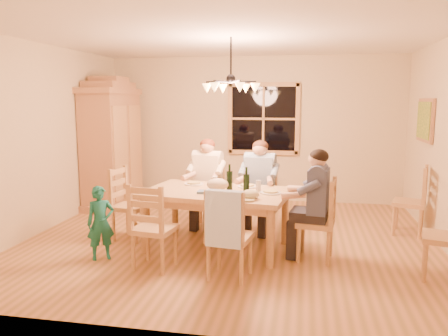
% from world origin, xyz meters
% --- Properties ---
extents(floor, '(5.50, 5.50, 0.00)m').
position_xyz_m(floor, '(0.00, 0.00, 0.00)').
color(floor, olive).
rests_on(floor, ground).
extents(ceiling, '(5.50, 5.00, 0.02)m').
position_xyz_m(ceiling, '(0.00, 0.00, 2.70)').
color(ceiling, white).
rests_on(ceiling, wall_back).
extents(wall_back, '(5.50, 0.02, 2.70)m').
position_xyz_m(wall_back, '(0.00, 2.50, 1.35)').
color(wall_back, beige).
rests_on(wall_back, floor).
extents(wall_left, '(0.02, 5.00, 2.70)m').
position_xyz_m(wall_left, '(-2.75, 0.00, 1.35)').
color(wall_left, beige).
rests_on(wall_left, floor).
extents(window, '(1.30, 0.06, 1.30)m').
position_xyz_m(window, '(0.20, 2.47, 1.55)').
color(window, black).
rests_on(window, wall_back).
extents(painting, '(0.06, 0.78, 0.64)m').
position_xyz_m(painting, '(2.71, 1.20, 1.60)').
color(painting, '#9E6D44').
rests_on(painting, wall_right).
extents(chandelier, '(0.77, 0.68, 0.71)m').
position_xyz_m(chandelier, '(-0.00, 0.00, 2.08)').
color(chandelier, black).
rests_on(chandelier, ceiling).
extents(armoire, '(0.66, 1.40, 2.30)m').
position_xyz_m(armoire, '(-2.42, 1.57, 1.06)').
color(armoire, '#9E6D44').
rests_on(armoire, floor).
extents(dining_table, '(1.93, 1.34, 0.76)m').
position_xyz_m(dining_table, '(-0.11, -0.40, 0.66)').
color(dining_table, '#B0834E').
rests_on(dining_table, floor).
extents(chair_far_left, '(0.49, 0.48, 0.99)m').
position_xyz_m(chair_far_left, '(-0.44, 0.51, 0.30)').
color(chair_far_left, '#A07746').
rests_on(chair_far_left, floor).
extents(chair_far_right, '(0.49, 0.48, 0.99)m').
position_xyz_m(chair_far_right, '(0.35, 0.39, 0.30)').
color(chair_far_right, '#A07746').
rests_on(chair_far_right, floor).
extents(chair_near_left, '(0.49, 0.48, 0.99)m').
position_xyz_m(chair_near_left, '(-0.68, -1.17, 0.30)').
color(chair_near_left, '#A07746').
rests_on(chair_near_left, floor).
extents(chair_near_right, '(0.49, 0.48, 0.99)m').
position_xyz_m(chair_near_right, '(0.21, -1.30, 0.30)').
color(chair_near_right, '#A07746').
rests_on(chair_near_right, floor).
extents(chair_end_left, '(0.48, 0.49, 0.99)m').
position_xyz_m(chair_end_left, '(-1.35, -0.22, 0.30)').
color(chair_end_left, '#A07746').
rests_on(chair_end_left, floor).
extents(chair_end_right, '(0.48, 0.49, 0.99)m').
position_xyz_m(chair_end_right, '(1.12, -0.57, 0.30)').
color(chair_end_right, '#A07746').
rests_on(chair_end_right, floor).
extents(adult_woman, '(0.44, 0.47, 0.87)m').
position_xyz_m(adult_woman, '(-0.44, 0.51, 0.84)').
color(adult_woman, beige).
rests_on(adult_woman, floor).
extents(adult_plaid_man, '(0.44, 0.47, 0.87)m').
position_xyz_m(adult_plaid_man, '(0.35, 0.39, 0.84)').
color(adult_plaid_man, '#2C537B').
rests_on(adult_plaid_man, floor).
extents(adult_slate_man, '(0.47, 0.44, 0.87)m').
position_xyz_m(adult_slate_man, '(1.12, -0.57, 0.84)').
color(adult_slate_man, '#444D6D').
rests_on(adult_slate_man, floor).
extents(towel, '(0.39, 0.15, 0.58)m').
position_xyz_m(towel, '(0.19, -1.49, 0.70)').
color(towel, '#B3CDF3').
rests_on(towel, chair_near_right).
extents(wine_bottle_a, '(0.08, 0.08, 0.33)m').
position_xyz_m(wine_bottle_a, '(0.04, -0.32, 0.93)').
color(wine_bottle_a, black).
rests_on(wine_bottle_a, dining_table).
extents(wine_bottle_b, '(0.08, 0.08, 0.33)m').
position_xyz_m(wine_bottle_b, '(0.28, -0.51, 0.93)').
color(wine_bottle_b, black).
rests_on(wine_bottle_b, dining_table).
extents(plate_woman, '(0.26, 0.26, 0.02)m').
position_xyz_m(plate_woman, '(-0.49, -0.07, 0.77)').
color(plate_woman, white).
rests_on(plate_woman, dining_table).
extents(plate_plaid, '(0.26, 0.26, 0.02)m').
position_xyz_m(plate_plaid, '(0.24, -0.12, 0.77)').
color(plate_plaid, white).
rests_on(plate_plaid, dining_table).
extents(plate_slate, '(0.26, 0.26, 0.02)m').
position_xyz_m(plate_slate, '(0.58, -0.46, 0.77)').
color(plate_slate, white).
rests_on(plate_slate, dining_table).
extents(wine_glass_a, '(0.06, 0.06, 0.14)m').
position_xyz_m(wine_glass_a, '(-0.18, -0.19, 0.83)').
color(wine_glass_a, silver).
rests_on(wine_glass_a, dining_table).
extents(wine_glass_b, '(0.06, 0.06, 0.14)m').
position_xyz_m(wine_glass_b, '(0.41, -0.34, 0.83)').
color(wine_glass_b, silver).
rests_on(wine_glass_b, dining_table).
extents(cap, '(0.20, 0.20, 0.11)m').
position_xyz_m(cap, '(0.37, -0.79, 0.82)').
color(cap, tan).
rests_on(cap, dining_table).
extents(napkin, '(0.20, 0.16, 0.03)m').
position_xyz_m(napkin, '(-0.22, -0.58, 0.78)').
color(napkin, slate).
rests_on(napkin, dining_table).
extents(cloth_bundle, '(0.28, 0.22, 0.15)m').
position_xyz_m(cloth_bundle, '(-0.10, -0.38, 0.84)').
color(cloth_bundle, tan).
rests_on(cloth_bundle, dining_table).
extents(child, '(0.39, 0.36, 0.89)m').
position_xyz_m(child, '(-1.40, -1.03, 0.45)').
color(child, '#186E64').
rests_on(child, floor).
extents(chair_spare_front, '(0.51, 0.53, 0.99)m').
position_xyz_m(chair_spare_front, '(2.45, -0.92, 0.30)').
color(chair_spare_front, '#A07746').
rests_on(chair_spare_front, floor).
extents(chair_spare_back, '(0.53, 0.54, 0.99)m').
position_xyz_m(chair_spare_back, '(2.45, 0.70, 0.30)').
color(chair_spare_back, '#A07746').
rests_on(chair_spare_back, floor).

